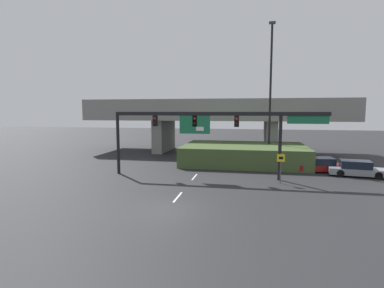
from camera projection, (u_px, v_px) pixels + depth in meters
The scene contains 9 objects.
ground_plane at pixel (168, 209), 17.71m from camera, with size 160.00×160.00×0.00m, color #262628.
lane_markings at pixel (200, 170), 29.34m from camera, with size 0.14×21.22×0.01m.
signal_gantry at pixel (210, 124), 25.68m from camera, with size 18.34×0.44×5.70m.
speed_limit_sign at pixel (281, 164), 23.80m from camera, with size 0.60×0.11×2.42m.
highway_light_pole_near at pixel (270, 90), 33.21m from camera, with size 0.70×0.36×15.41m.
overpass_bridge at pixel (215, 116), 41.56m from camera, with size 35.10×9.21×7.29m.
grass_embankment at pixel (244, 154), 33.17m from camera, with size 13.19×8.90×2.03m.
parked_sedan_near_right at pixel (321, 165), 28.55m from camera, with size 4.69×2.21×1.35m.
parked_sedan_mid_right at pixel (357, 169), 26.61m from camera, with size 4.95×2.58×1.39m.
Camera 1 is at (4.63, -16.60, 5.78)m, focal length 28.00 mm.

